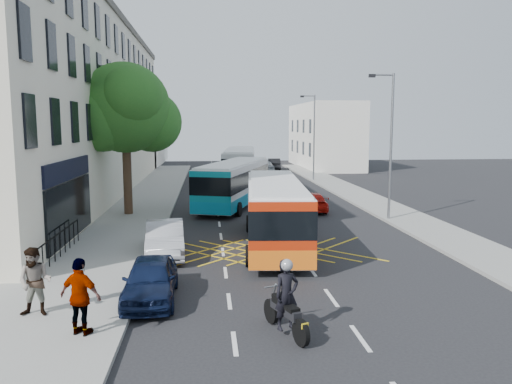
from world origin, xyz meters
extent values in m
plane|color=black|center=(0.00, 0.00, 0.00)|extent=(120.00, 120.00, 0.00)
cube|color=gray|center=(-8.50, 15.00, 0.07)|extent=(5.00, 70.00, 0.15)
cube|color=gray|center=(7.50, 15.00, 0.07)|extent=(3.00, 70.00, 0.15)
cube|color=beige|center=(-14.00, 24.50, 6.50)|extent=(8.00, 45.00, 13.00)
cube|color=#59544C|center=(-14.00, 24.50, 13.25)|extent=(8.30, 45.00, 0.50)
cube|color=black|center=(-9.95, 8.00, 3.40)|extent=(0.12, 7.00, 0.90)
cube|color=black|center=(-9.95, 8.00, 1.60)|extent=(0.12, 7.00, 2.60)
cube|color=silver|center=(-14.00, 55.00, 5.00)|extent=(8.00, 20.00, 10.00)
cube|color=silver|center=(11.00, 48.00, 4.00)|extent=(6.00, 18.00, 8.00)
cylinder|color=#382619|center=(-8.50, 15.00, 2.35)|extent=(0.50, 0.50, 4.40)
sphere|color=#17531B|center=(-8.50, 15.00, 6.35)|extent=(5.20, 5.20, 5.20)
sphere|color=#17531B|center=(-7.10, 15.80, 5.55)|extent=(3.60, 3.60, 3.60)
sphere|color=#17531B|center=(-9.70, 14.40, 5.75)|extent=(3.80, 3.80, 3.80)
sphere|color=#17531B|center=(-7.90, 13.70, 6.95)|extent=(3.40, 3.40, 3.40)
sphere|color=#17531B|center=(-9.30, 16.10, 7.35)|extent=(3.20, 3.20, 3.20)
cylinder|color=slate|center=(6.30, 12.00, 4.15)|extent=(0.14, 0.14, 8.00)
cylinder|color=slate|center=(5.70, 12.00, 8.05)|extent=(1.20, 0.10, 0.10)
cube|color=black|center=(5.10, 12.00, 8.00)|extent=(0.35, 0.15, 0.18)
cylinder|color=slate|center=(6.30, 32.00, 4.15)|extent=(0.14, 0.14, 8.00)
cylinder|color=slate|center=(5.70, 32.00, 8.05)|extent=(1.20, 0.10, 0.10)
cube|color=black|center=(5.10, 32.00, 8.00)|extent=(0.35, 0.15, 0.18)
cube|color=silver|center=(-0.82, 7.07, 1.57)|extent=(3.18, 10.45, 2.48)
cube|color=silver|center=(-0.82, 7.07, 2.85)|extent=(2.98, 10.23, 0.11)
cube|color=black|center=(-0.82, 7.07, 1.92)|extent=(3.25, 10.51, 1.03)
cube|color=orange|center=(-0.82, 7.07, 0.70)|extent=(3.24, 10.50, 0.70)
cube|color=#AF2409|center=(-1.25, 1.98, 1.59)|extent=(2.38, 0.30, 2.34)
cube|color=#FF0C0C|center=(-2.16, 2.04, 0.94)|extent=(0.25, 0.08, 0.25)
cube|color=#FF0C0C|center=(-0.33, 1.89, 0.94)|extent=(0.25, 0.08, 0.25)
cylinder|color=black|center=(-1.76, 9.97, 0.42)|extent=(0.33, 0.86, 0.84)
cylinder|color=black|center=(0.57, 9.77, 0.42)|extent=(0.33, 0.86, 0.84)
cylinder|color=black|center=(-2.27, 3.72, 0.42)|extent=(0.33, 0.86, 0.84)
cylinder|color=black|center=(0.06, 3.53, 0.42)|extent=(0.33, 0.86, 0.84)
cube|color=silver|center=(-2.05, 17.94, 1.59)|extent=(5.53, 10.67, 2.52)
cube|color=silver|center=(-2.05, 17.94, 2.90)|extent=(5.28, 10.41, 0.11)
cube|color=black|center=(-2.05, 17.94, 1.95)|extent=(5.61, 10.75, 1.05)
cube|color=#0D7FA2|center=(-2.05, 17.94, 0.71)|extent=(5.59, 10.73, 0.71)
cube|color=#0B8290|center=(-3.68, 13.01, 1.62)|extent=(2.33, 0.85, 2.38)
cube|color=#FF0C0C|center=(-4.57, 13.29, 0.95)|extent=(0.26, 0.14, 0.25)
cube|color=#FF0C0C|center=(-2.79, 12.71, 0.95)|extent=(0.26, 0.14, 0.25)
cylinder|color=black|center=(-2.29, 21.02, 0.43)|extent=(0.52, 0.90, 0.86)
cylinder|color=black|center=(-0.03, 20.28, 0.43)|extent=(0.52, 0.90, 0.86)
cylinder|color=black|center=(-4.28, 14.98, 0.43)|extent=(0.52, 0.90, 0.86)
cylinder|color=black|center=(-2.02, 14.23, 0.43)|extent=(0.52, 0.90, 0.86)
cube|color=silver|center=(-0.88, 30.43, 1.73)|extent=(3.65, 11.53, 2.73)
cube|color=silver|center=(-0.88, 30.43, 3.14)|extent=(3.43, 11.28, 0.12)
cube|color=black|center=(-0.88, 30.43, 2.11)|extent=(3.72, 11.60, 1.13)
cube|color=#0DABA7|center=(-0.88, 30.43, 0.77)|extent=(3.71, 11.58, 0.77)
cube|color=silver|center=(-1.42, 24.82, 1.75)|extent=(2.61, 0.35, 2.58)
cube|color=#FF0C0C|center=(-2.46, 24.91, 1.03)|extent=(0.25, 0.08, 0.25)
cube|color=#FF0C0C|center=(-0.39, 24.71, 1.03)|extent=(0.25, 0.08, 0.25)
cylinder|color=black|center=(-1.87, 33.63, 0.46)|extent=(0.38, 0.95, 0.93)
cylinder|color=black|center=(0.70, 33.38, 0.46)|extent=(0.38, 0.95, 0.93)
cylinder|color=black|center=(-2.53, 26.76, 0.46)|extent=(0.38, 0.95, 0.93)
cylinder|color=black|center=(0.03, 26.51, 0.46)|extent=(0.38, 0.95, 0.93)
cylinder|color=black|center=(-1.59, -3.29, 0.34)|extent=(0.35, 0.68, 0.68)
cylinder|color=black|center=(-2.13, -1.80, 0.34)|extent=(0.35, 0.68, 0.68)
cube|color=black|center=(-1.86, -2.55, 0.65)|extent=(0.65, 1.27, 0.23)
cube|color=black|center=(-1.95, -2.30, 0.84)|extent=(0.44, 0.55, 0.21)
cube|color=black|center=(-1.77, -2.79, 0.79)|extent=(0.44, 0.59, 0.11)
cylinder|color=slate|center=(-2.11, -1.85, 0.74)|extent=(0.22, 0.45, 0.89)
cylinder|color=slate|center=(-2.06, -2.00, 1.11)|extent=(0.61, 0.26, 0.04)
cube|color=gold|center=(-1.53, -3.46, 0.58)|extent=(0.19, 0.08, 0.14)
imported|color=black|center=(-1.84, -2.60, 1.07)|extent=(0.77, 0.64, 1.82)
sphere|color=#99999E|center=(-1.84, -2.60, 1.85)|extent=(0.32, 0.32, 0.32)
imported|color=#0C1633|center=(-5.60, 0.33, 0.66)|extent=(1.60, 3.90, 1.32)
imported|color=#A9ABB1|center=(-5.60, 5.67, 0.71)|extent=(1.84, 4.41, 1.42)
imported|color=#B70F07|center=(2.68, 15.69, 0.58)|extent=(1.80, 4.07, 1.16)
imported|color=#46494F|center=(-1.00, 43.16, 0.72)|extent=(3.06, 5.46, 1.44)
imported|color=#B4B8BD|center=(2.50, 40.52, 0.75)|extent=(2.12, 4.52, 1.50)
imported|color=black|center=(4.19, 44.76, 0.68)|extent=(1.80, 4.24, 1.36)
imported|color=gray|center=(-8.56, -0.99, 1.11)|extent=(0.98, 0.79, 1.91)
imported|color=gray|center=(-7.00, -2.42, 1.13)|extent=(1.25, 0.91, 1.97)
camera|label=1|loc=(-3.82, -14.73, 5.38)|focal=35.00mm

